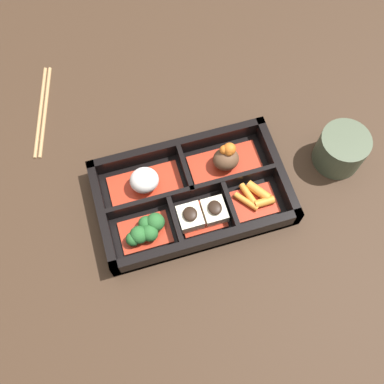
{
  "coord_description": "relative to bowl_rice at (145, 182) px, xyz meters",
  "views": [
    {
      "loc": [
        -0.09,
        -0.3,
        0.73
      ],
      "look_at": [
        0.0,
        0.0,
        0.03
      ],
      "focal_mm": 42.0,
      "sensor_mm": 36.0,
      "label": 1
    }
  ],
  "objects": [
    {
      "name": "bowl_stew",
      "position": [
        0.15,
        0.0,
        0.0
      ],
      "size": [
        0.13,
        0.07,
        0.06
      ],
      "color": "#B22D19",
      "rests_on": "bento_base"
    },
    {
      "name": "bento_base",
      "position": [
        0.07,
        -0.04,
        -0.02
      ],
      "size": [
        0.33,
        0.2,
        0.01
      ],
      "color": "black",
      "rests_on": "ground_plane"
    },
    {
      "name": "chopsticks",
      "position": [
        -0.15,
        0.22,
        -0.03
      ],
      "size": [
        0.07,
        0.2,
        0.01
      ],
      "color": "#A87F51",
      "rests_on": "ground_plane"
    },
    {
      "name": "bento_rim",
      "position": [
        0.07,
        -0.04,
        -0.01
      ],
      "size": [
        0.33,
        0.2,
        0.04
      ],
      "color": "black",
      "rests_on": "ground_plane"
    },
    {
      "name": "bowl_carrots",
      "position": [
        0.18,
        -0.08,
        -0.01
      ],
      "size": [
        0.07,
        0.07,
        0.02
      ],
      "color": "#B22D19",
      "rests_on": "bento_base"
    },
    {
      "name": "bowl_tofu",
      "position": [
        0.08,
        -0.08,
        -0.0
      ],
      "size": [
        0.08,
        0.06,
        0.04
      ],
      "color": "#B22D19",
      "rests_on": "bento_base"
    },
    {
      "name": "tea_cup",
      "position": [
        0.35,
        -0.03,
        0.01
      ],
      "size": [
        0.09,
        0.09,
        0.07
      ],
      "color": "#424C38",
      "rests_on": "ground_plane"
    },
    {
      "name": "ground_plane",
      "position": [
        0.07,
        -0.04,
        -0.03
      ],
      "size": [
        3.0,
        3.0,
        0.0
      ],
      "primitive_type": "plane",
      "color": "#382619"
    },
    {
      "name": "bowl_greens",
      "position": [
        -0.02,
        -0.08,
        -0.0
      ],
      "size": [
        0.08,
        0.06,
        0.04
      ],
      "color": "#B22D19",
      "rests_on": "bento_base"
    },
    {
      "name": "bowl_rice",
      "position": [
        0.0,
        0.0,
        0.0
      ],
      "size": [
        0.13,
        0.07,
        0.05
      ],
      "color": "#B22D19",
      "rests_on": "bento_base"
    }
  ]
}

